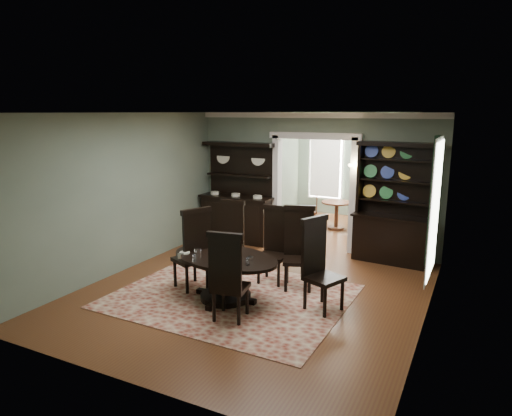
{
  "coord_description": "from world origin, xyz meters",
  "views": [
    {
      "loc": [
        3.31,
        -6.52,
        3.02
      ],
      "look_at": [
        -0.24,
        0.6,
        1.33
      ],
      "focal_mm": 32.0,
      "sensor_mm": 36.0,
      "label": 1
    }
  ],
  "objects": [
    {
      "name": "right_window",
      "position": [
        2.69,
        0.93,
        1.6
      ],
      "size": [
        0.15,
        1.47,
        2.12
      ],
      "color": "white",
      "rests_on": "wall_right"
    },
    {
      "name": "rug",
      "position": [
        -0.24,
        -0.33,
        0.01
      ],
      "size": [
        3.77,
        3.06,
        0.01
      ],
      "primitive_type": "cube",
      "rotation": [
        0.0,
        0.0,
        -0.02
      ],
      "color": "maroon",
      "rests_on": "floor"
    },
    {
      "name": "doorway_trim",
      "position": [
        0.0,
        3.0,
        1.62
      ],
      "size": [
        2.08,
        0.25,
        2.57
      ],
      "color": "silver",
      "rests_on": "floor"
    },
    {
      "name": "dining_table",
      "position": [
        -0.27,
        -0.47,
        0.51
      ],
      "size": [
        2.02,
        1.96,
        0.74
      ],
      "rotation": [
        0.0,
        0.0,
        -0.14
      ],
      "color": "black",
      "rests_on": "rug"
    },
    {
      "name": "centerpiece",
      "position": [
        -0.32,
        -0.49,
        0.8
      ],
      "size": [
        1.34,
        0.86,
        0.22
      ],
      "color": "white",
      "rests_on": "dining_table"
    },
    {
      "name": "chair_far_mid",
      "position": [
        0.1,
        0.69,
        0.72
      ],
      "size": [
        0.53,
        0.51,
        1.38
      ],
      "rotation": [
        0.0,
        0.0,
        3.19
      ],
      "color": "black",
      "rests_on": "rug"
    },
    {
      "name": "parlor",
      "position": [
        0.0,
        5.53,
        1.52
      ],
      "size": [
        3.51,
        3.5,
        3.01
      ],
      "color": "#5C3418",
      "rests_on": "ground"
    },
    {
      "name": "wall_sconce",
      "position": [
        0.95,
        2.85,
        1.89
      ],
      "size": [
        0.27,
        0.21,
        0.21
      ],
      "color": "gold",
      "rests_on": "back_wall_right"
    },
    {
      "name": "sideboard",
      "position": [
        -1.79,
        2.73,
        0.81
      ],
      "size": [
        1.76,
        0.63,
        2.32
      ],
      "rotation": [
        0.0,
        0.0,
        -0.0
      ],
      "color": "black",
      "rests_on": "floor"
    },
    {
      "name": "chair_far_right",
      "position": [
        0.58,
        0.61,
        0.75
      ],
      "size": [
        0.67,
        0.65,
        1.43
      ],
      "rotation": [
        0.0,
        0.0,
        3.48
      ],
      "color": "black",
      "rests_on": "rug"
    },
    {
      "name": "welsh_dresser",
      "position": [
        1.78,
        2.74,
        0.88
      ],
      "size": [
        1.6,
        0.7,
        2.43
      ],
      "rotation": [
        0.0,
        0.0,
        -0.09
      ],
      "color": "black",
      "rests_on": "floor"
    },
    {
      "name": "chair_end_right",
      "position": [
        1.18,
        -0.1,
        0.76
      ],
      "size": [
        0.67,
        0.69,
        1.45
      ],
      "rotation": [
        0.0,
        0.0,
        -1.97
      ],
      "color": "black",
      "rests_on": "rug"
    },
    {
      "name": "parlor_chair_right",
      "position": [
        0.56,
        4.85,
        0.51
      ],
      "size": [
        0.43,
        0.42,
        0.94
      ],
      "rotation": [
        0.0,
        0.0,
        -1.34
      ],
      "color": "#522A17",
      "rests_on": "parlor_floor"
    },
    {
      "name": "room",
      "position": [
        0.0,
        0.04,
        1.58
      ],
      "size": [
        5.51,
        6.01,
        3.01
      ],
      "color": "#5C3418",
      "rests_on": "ground"
    },
    {
      "name": "chair_far_left",
      "position": [
        -0.91,
        0.84,
        0.72
      ],
      "size": [
        0.52,
        0.48,
        1.36
      ],
      "rotation": [
        0.0,
        0.0,
        3.15
      ],
      "color": "black",
      "rests_on": "rug"
    },
    {
      "name": "chair_near",
      "position": [
        0.18,
        -1.16,
        0.72
      ],
      "size": [
        0.58,
        0.56,
        1.38
      ],
      "rotation": [
        0.0,
        0.0,
        0.16
      ],
      "color": "black",
      "rests_on": "rug"
    },
    {
      "name": "parlor_chair_left",
      "position": [
        -0.58,
        4.62,
        0.47
      ],
      "size": [
        0.41,
        0.4,
        0.87
      ],
      "rotation": [
        0.0,
        0.0,
        1.89
      ],
      "color": "#522A17",
      "rests_on": "parlor_floor"
    },
    {
      "name": "parlor_table",
      "position": [
        0.01,
        4.78,
        0.48
      ],
      "size": [
        0.79,
        0.79,
        0.73
      ],
      "color": "#522A17",
      "rests_on": "parlor_floor"
    },
    {
      "name": "chair_end_left",
      "position": [
        -0.94,
        -0.35,
        0.76
      ],
      "size": [
        0.68,
        0.7,
        1.45
      ],
      "rotation": [
        0.0,
        0.0,
        1.15
      ],
      "color": "black",
      "rests_on": "rug"
    }
  ]
}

